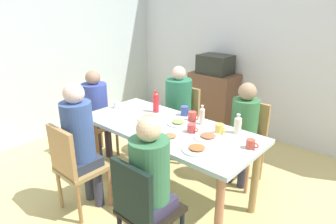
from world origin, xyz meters
TOP-DOWN VIEW (x-y plane):
  - ground_plane at (0.00, 0.00)m, footprint 5.55×5.55m
  - wall_back at (0.00, 2.06)m, footprint 4.87×0.12m
  - wall_left at (-2.37, 0.00)m, footprint 0.12×4.25m
  - dining_table at (0.00, 0.00)m, footprint 1.82×0.82m
  - chair_0 at (-0.45, 0.79)m, footprint 0.40×0.40m
  - person_0 at (-0.45, 0.70)m, footprint 0.33×0.33m
  - chair_1 at (-0.45, -0.79)m, footprint 0.40×0.40m
  - person_1 at (-0.45, -0.70)m, footprint 0.30×0.30m
  - chair_2 at (0.45, 0.79)m, footprint 0.40×0.40m
  - person_2 at (0.45, 0.70)m, footprint 0.30×0.30m
  - chair_3 at (0.45, -0.79)m, footprint 0.40×0.40m
  - person_3 at (0.45, -0.70)m, footprint 0.30×0.30m
  - chair_4 at (-1.29, 0.00)m, footprint 0.40×0.40m
  - person_4 at (-1.20, 0.00)m, footprint 0.31×0.31m
  - plate_0 at (0.19, -0.19)m, footprint 0.21×0.21m
  - plate_1 at (0.04, 0.11)m, footprint 0.22×0.22m
  - plate_2 at (-0.27, 0.01)m, footprint 0.24×0.24m
  - plate_3 at (0.51, -0.22)m, footprint 0.25×0.25m
  - plate_4 at (0.45, 0.04)m, footprint 0.25×0.25m
  - cup_0 at (0.09, 0.27)m, footprint 0.12×0.08m
  - cup_1 at (-0.79, 0.01)m, footprint 0.11×0.07m
  - cup_2 at (-0.04, -0.18)m, footprint 0.12×0.09m
  - cup_3 at (0.47, 0.19)m, footprint 0.11×0.08m
  - cup_4 at (-0.07, 0.35)m, footprint 0.12×0.08m
  - cup_5 at (0.82, 0.11)m, footprint 0.11×0.07m
  - cup_6 at (0.26, 0.04)m, footprint 0.11×0.08m
  - bottle_0 at (0.21, 0.27)m, footprint 0.05×0.05m
  - bottle_1 at (0.58, 0.31)m, footprint 0.07×0.07m
  - bottle_2 at (-0.37, 0.22)m, footprint 0.07×0.07m
  - side_cabinet at (-0.61, 1.76)m, footprint 0.70×0.44m
  - microwave at (-0.61, 1.76)m, footprint 0.48×0.36m

SIDE VIEW (x-z plane):
  - ground_plane at x=0.00m, z-range 0.00..0.00m
  - side_cabinet at x=-0.61m, z-range 0.00..0.90m
  - chair_0 at x=-0.45m, z-range 0.06..0.96m
  - chair_1 at x=-0.45m, z-range 0.06..0.96m
  - chair_2 at x=0.45m, z-range 0.06..0.96m
  - chair_3 at x=0.45m, z-range 0.06..0.96m
  - chair_4 at x=-1.29m, z-range 0.06..0.96m
  - dining_table at x=0.00m, z-range 0.29..1.06m
  - person_2 at x=0.45m, z-range 0.11..1.26m
  - person_4 at x=-1.20m, z-range 0.12..1.27m
  - person_3 at x=0.45m, z-range 0.11..1.30m
  - person_0 at x=-0.45m, z-range 0.12..1.32m
  - person_1 at x=-0.45m, z-range 0.11..1.38m
  - plate_0 at x=0.19m, z-range 0.76..0.80m
  - plate_1 at x=0.04m, z-range 0.76..0.80m
  - plate_2 at x=-0.27m, z-range 0.76..0.80m
  - plate_3 at x=0.51m, z-range 0.76..0.80m
  - plate_4 at x=0.45m, z-range 0.76..0.80m
  - cup_1 at x=-0.79m, z-range 0.77..0.84m
  - cup_5 at x=0.82m, z-range 0.77..0.85m
  - cup_6 at x=0.26m, z-range 0.77..0.85m
  - cup_2 at x=-0.04m, z-range 0.77..0.85m
  - cup_3 at x=0.47m, z-range 0.77..0.86m
  - cup_0 at x=0.09m, z-range 0.77..0.87m
  - cup_4 at x=-0.07m, z-range 0.77..0.87m
  - bottle_1 at x=0.58m, z-range 0.76..0.95m
  - bottle_0 at x=0.21m, z-range 0.76..0.96m
  - bottle_2 at x=-0.37m, z-range 0.76..1.01m
  - microwave at x=-0.61m, z-range 0.90..1.18m
  - wall_back at x=0.00m, z-range 0.00..2.60m
  - wall_left at x=-2.37m, z-range 0.00..2.60m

